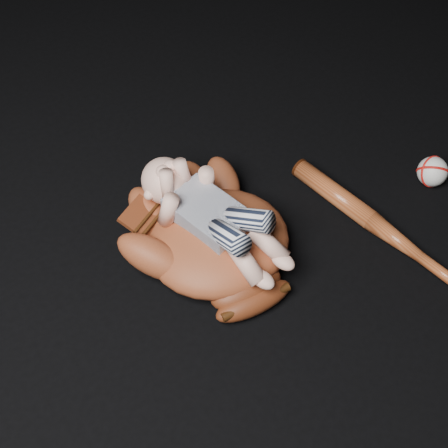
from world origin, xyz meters
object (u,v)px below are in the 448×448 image
object	(u,v)px
baseball_glove	(218,237)
baseball	(433,172)
baseball_bat	(381,228)
newborn_baby	(218,217)

from	to	relation	value
baseball_glove	baseball	size ratio (longest dim) A/B	6.03
baseball_glove	baseball_bat	distance (m)	0.35
baseball_glove	newborn_baby	distance (m)	0.06
newborn_baby	baseball_bat	size ratio (longest dim) A/B	0.77
newborn_baby	baseball_glove	bearing A→B (deg)	-141.51
baseball_glove	baseball_bat	bearing A→B (deg)	-19.16
baseball	baseball_glove	bearing A→B (deg)	169.62
baseball_bat	baseball_glove	bearing A→B (deg)	155.59
baseball_glove	newborn_baby	size ratio (longest dim) A/B	1.14
baseball_bat	baseball	xyz separation A→B (m)	(0.20, 0.05, 0.01)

